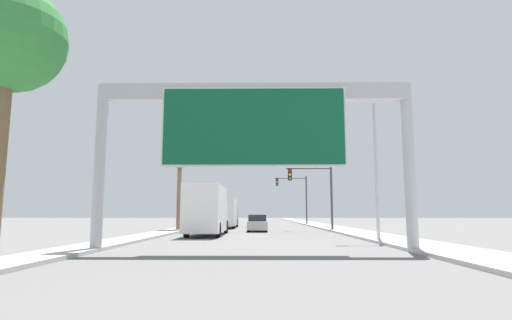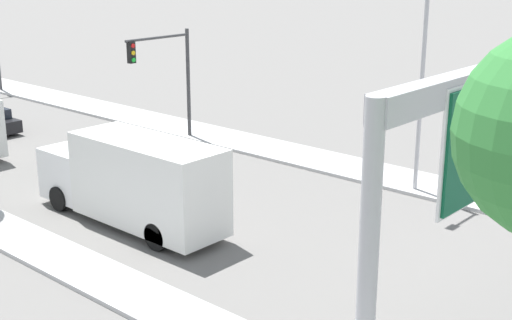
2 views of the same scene
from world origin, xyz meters
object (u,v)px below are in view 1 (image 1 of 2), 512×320
(truck_box_primary, at_px, (226,213))
(traffic_light_mid_block, at_px, (297,192))
(truck_box_secondary, at_px, (208,211))
(palm_tree_foreground, at_px, (8,41))
(sign_gantry, at_px, (254,122))
(street_lamp_right, at_px, (371,150))
(palm_tree_background, at_px, (180,153))
(car_far_right, at_px, (258,221))
(traffic_light_near_intersection, at_px, (317,186))
(car_mid_left, at_px, (257,224))

(truck_box_primary, bearing_deg, traffic_light_mid_block, 55.44)
(truck_box_secondary, distance_m, palm_tree_foreground, 17.86)
(sign_gantry, height_order, palm_tree_foreground, palm_tree_foreground)
(street_lamp_right, bearing_deg, palm_tree_background, 135.42)
(palm_tree_background, bearing_deg, traffic_light_mid_block, 58.48)
(palm_tree_foreground, bearing_deg, truck_box_secondary, 75.27)
(truck_box_primary, bearing_deg, car_far_right, 34.27)
(truck_box_secondary, distance_m, palm_tree_background, 9.87)
(truck_box_primary, bearing_deg, palm_tree_background, -115.79)
(palm_tree_foreground, bearing_deg, traffic_light_near_intersection, 61.48)
(sign_gantry, xyz_separation_m, truck_box_primary, (-3.50, 27.24, -3.78))
(sign_gantry, height_order, traffic_light_near_intersection, sign_gantry)
(traffic_light_near_intersection, height_order, palm_tree_background, palm_tree_background)
(car_far_right, relative_size, truck_box_secondary, 0.51)
(truck_box_secondary, height_order, traffic_light_mid_block, traffic_light_mid_block)
(sign_gantry, distance_m, traffic_light_near_intersection, 20.89)
(sign_gantry, bearing_deg, palm_tree_foreground, -151.60)
(palm_tree_background, bearing_deg, street_lamp_right, -44.58)
(car_far_right, bearing_deg, traffic_light_mid_block, 62.88)
(traffic_light_near_intersection, bearing_deg, truck_box_primary, 141.40)
(truck_box_secondary, bearing_deg, car_far_right, 78.61)
(sign_gantry, relative_size, car_far_right, 3.01)
(car_far_right, distance_m, palm_tree_background, 13.73)
(car_far_right, xyz_separation_m, traffic_light_mid_block, (5.38, 10.51, 3.92))
(car_mid_left, bearing_deg, traffic_light_near_intersection, 14.76)
(truck_box_primary, bearing_deg, palm_tree_foreground, -97.84)
(sign_gantry, distance_m, traffic_light_mid_block, 40.50)
(car_mid_left, xyz_separation_m, palm_tree_background, (-7.12, 1.05, 6.35))
(truck_box_primary, relative_size, street_lamp_right, 0.99)
(car_mid_left, bearing_deg, car_far_right, 90.00)
(truck_box_secondary, bearing_deg, sign_gantry, -74.06)
(car_mid_left, distance_m, palm_tree_foreground, 25.07)
(car_far_right, xyz_separation_m, palm_tree_background, (-7.12, -9.87, 6.37))
(sign_gantry, bearing_deg, truck_box_secondary, 105.94)
(street_lamp_right, bearing_deg, car_mid_left, 117.89)
(car_far_right, bearing_deg, truck_box_secondary, -101.39)
(car_mid_left, relative_size, truck_box_primary, 0.50)
(palm_tree_foreground, height_order, street_lamp_right, palm_tree_foreground)
(sign_gantry, distance_m, palm_tree_foreground, 9.07)
(truck_box_primary, bearing_deg, car_mid_left, -67.70)
(truck_box_primary, relative_size, truck_box_secondary, 0.99)
(truck_box_primary, height_order, street_lamp_right, street_lamp_right)
(car_far_right, height_order, truck_box_secondary, truck_box_secondary)
(street_lamp_right, bearing_deg, palm_tree_foreground, -143.99)
(car_far_right, distance_m, street_lamp_right, 24.70)
(truck_box_primary, relative_size, palm_tree_foreground, 0.97)
(truck_box_secondary, xyz_separation_m, palm_tree_background, (-3.62, 7.50, 5.29))
(truck_box_secondary, distance_m, traffic_light_mid_block, 29.40)
(palm_tree_foreground, bearing_deg, traffic_light_mid_block, 73.41)
(traffic_light_near_intersection, distance_m, traffic_light_mid_block, 20.01)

